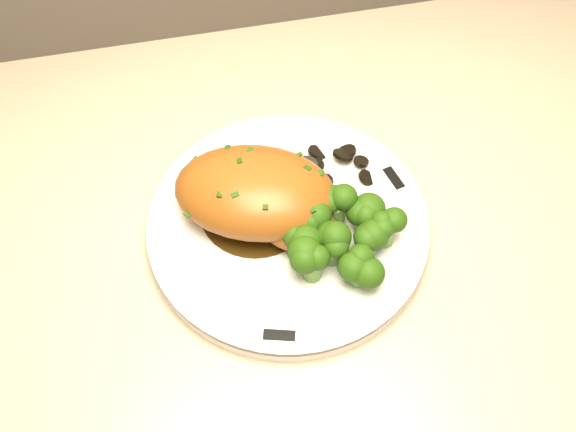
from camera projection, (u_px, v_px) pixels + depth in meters
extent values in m
cube|color=brown|center=(413.00, 406.00, 0.99)|extent=(1.90, 0.62, 0.82)
cube|color=#C4AE8E|center=(481.00, 249.00, 0.64)|extent=(1.96, 0.65, 0.03)
cylinder|color=white|center=(288.00, 227.00, 0.63)|extent=(0.29, 0.29, 0.02)
cube|color=black|center=(394.00, 178.00, 0.64)|extent=(0.01, 0.03, 0.00)
cube|color=black|center=(191.00, 168.00, 0.65)|extent=(0.02, 0.02, 0.00)
cube|color=black|center=(279.00, 335.00, 0.56)|extent=(0.03, 0.02, 0.00)
cylinder|color=#352309|center=(256.00, 210.00, 0.63)|extent=(0.10, 0.10, 0.00)
ellipsoid|color=#98531A|center=(255.00, 192.00, 0.60)|extent=(0.16, 0.13, 0.05)
ellipsoid|color=#98531A|center=(299.00, 226.00, 0.60)|extent=(0.08, 0.07, 0.03)
cube|color=#1E410D|center=(205.00, 168.00, 0.59)|extent=(0.01, 0.00, 0.00)
cube|color=#1E410D|center=(225.00, 167.00, 0.59)|extent=(0.01, 0.00, 0.00)
cube|color=#1E410D|center=(245.00, 168.00, 0.58)|extent=(0.01, 0.00, 0.00)
cube|color=#1E410D|center=(265.00, 170.00, 0.58)|extent=(0.01, 0.00, 0.00)
cube|color=#1E410D|center=(285.00, 173.00, 0.58)|extent=(0.01, 0.00, 0.00)
cube|color=#1E410D|center=(305.00, 178.00, 0.58)|extent=(0.01, 0.00, 0.00)
cylinder|color=black|center=(351.00, 170.00, 0.65)|extent=(0.01, 0.01, 0.01)
cylinder|color=black|center=(348.00, 164.00, 0.65)|extent=(0.02, 0.02, 0.01)
cylinder|color=black|center=(343.00, 158.00, 0.65)|extent=(0.02, 0.02, 0.01)
cylinder|color=black|center=(335.00, 159.00, 0.65)|extent=(0.02, 0.02, 0.01)
cylinder|color=black|center=(327.00, 157.00, 0.65)|extent=(0.02, 0.02, 0.01)
cylinder|color=black|center=(318.00, 156.00, 0.65)|extent=(0.01, 0.02, 0.01)
cylinder|color=black|center=(309.00, 161.00, 0.65)|extent=(0.02, 0.02, 0.01)
cylinder|color=black|center=(301.00, 163.00, 0.65)|extent=(0.02, 0.02, 0.00)
cylinder|color=black|center=(296.00, 166.00, 0.64)|extent=(0.02, 0.02, 0.01)
cylinder|color=black|center=(293.00, 175.00, 0.65)|extent=(0.02, 0.02, 0.01)
cylinder|color=black|center=(293.00, 178.00, 0.64)|extent=(0.02, 0.02, 0.01)
cylinder|color=black|center=(296.00, 181.00, 0.64)|extent=(0.02, 0.02, 0.01)
cylinder|color=black|center=(301.00, 188.00, 0.64)|extent=(0.02, 0.02, 0.01)
cylinder|color=black|center=(308.00, 189.00, 0.63)|extent=(0.02, 0.03, 0.01)
cylinder|color=black|center=(318.00, 188.00, 0.63)|extent=(0.02, 0.02, 0.01)
cylinder|color=black|center=(327.00, 191.00, 0.64)|extent=(0.02, 0.02, 0.01)
cylinder|color=black|center=(336.00, 187.00, 0.63)|extent=(0.02, 0.02, 0.01)
cylinder|color=black|center=(343.00, 181.00, 0.63)|extent=(0.03, 0.03, 0.01)
cylinder|color=black|center=(348.00, 180.00, 0.64)|extent=(0.03, 0.03, 0.01)
cylinder|color=black|center=(351.00, 173.00, 0.64)|extent=(0.03, 0.03, 0.01)
cylinder|color=#5D8E3C|center=(311.00, 228.00, 0.60)|extent=(0.02, 0.02, 0.02)
sphere|color=#163307|center=(311.00, 218.00, 0.59)|extent=(0.02, 0.02, 0.02)
cylinder|color=#5D8E3C|center=(336.00, 215.00, 0.61)|extent=(0.02, 0.02, 0.02)
sphere|color=#163307|center=(337.00, 206.00, 0.60)|extent=(0.02, 0.02, 0.02)
cylinder|color=#5D8E3C|center=(367.00, 222.00, 0.61)|extent=(0.02, 0.02, 0.02)
sphere|color=#163307|center=(368.00, 212.00, 0.60)|extent=(0.02, 0.02, 0.02)
cylinder|color=#5D8E3C|center=(332.00, 253.00, 0.59)|extent=(0.02, 0.02, 0.02)
sphere|color=#163307|center=(333.00, 244.00, 0.58)|extent=(0.02, 0.02, 0.02)
cylinder|color=#5D8E3C|center=(366.00, 251.00, 0.59)|extent=(0.02, 0.02, 0.02)
sphere|color=#163307|center=(368.00, 242.00, 0.58)|extent=(0.02, 0.02, 0.02)
cylinder|color=#5D8E3C|center=(385.00, 235.00, 0.60)|extent=(0.02, 0.02, 0.02)
sphere|color=#163307|center=(387.00, 226.00, 0.59)|extent=(0.02, 0.02, 0.02)
cylinder|color=#5D8E3C|center=(312.00, 269.00, 0.58)|extent=(0.02, 0.02, 0.02)
sphere|color=#163307|center=(313.00, 261.00, 0.57)|extent=(0.02, 0.02, 0.02)
cylinder|color=#5D8E3C|center=(358.00, 274.00, 0.58)|extent=(0.02, 0.02, 0.02)
sphere|color=#163307|center=(360.00, 265.00, 0.57)|extent=(0.02, 0.02, 0.02)
cylinder|color=#5D8E3C|center=(297.00, 247.00, 0.59)|extent=(0.02, 0.02, 0.02)
sphere|color=#163307|center=(297.00, 238.00, 0.58)|extent=(0.02, 0.02, 0.02)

